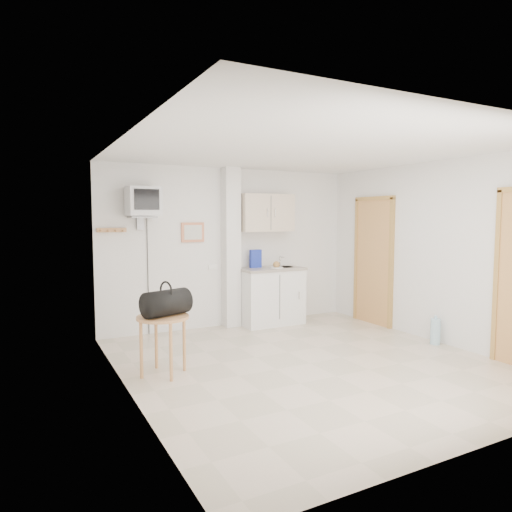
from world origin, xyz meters
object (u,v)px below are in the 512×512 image
water_bottle (435,331)px  duffel_bag (166,303)px  crt_television (143,202)px  round_table (163,325)px

water_bottle → duffel_bag: bearing=171.6°
crt_television → round_table: bearing=-97.2°
round_table → duffel_bag: bearing=-16.8°
round_table → water_bottle: 3.69m
round_table → duffel_bag: 0.25m
water_bottle → round_table: bearing=171.5°
water_bottle → crt_television: bearing=148.2°
crt_television → water_bottle: bearing=-31.8°
round_table → water_bottle: size_ratio=1.65×
duffel_bag → water_bottle: 3.68m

